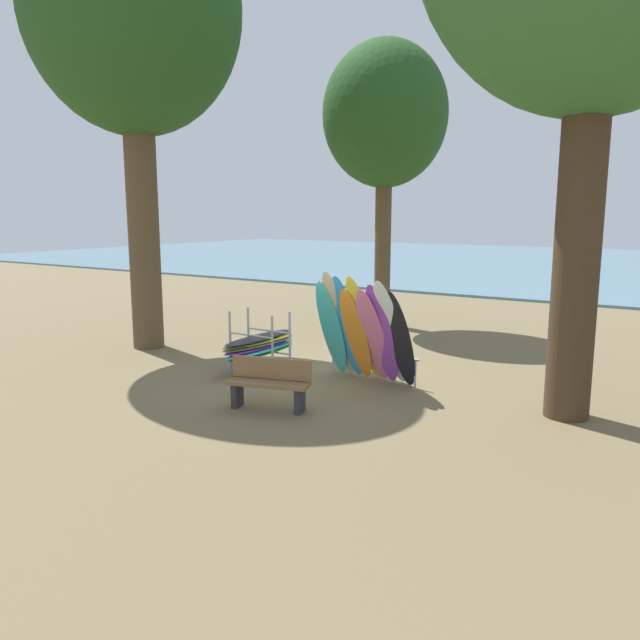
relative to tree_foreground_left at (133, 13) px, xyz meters
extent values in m
plane|color=brown|center=(4.99, -0.37, -7.70)|extent=(80.00, 80.00, 0.00)
cube|color=slate|center=(4.99, 30.95, -7.65)|extent=(80.00, 36.00, 0.10)
cylinder|color=brown|center=(0.00, 0.00, -4.57)|extent=(0.74, 0.74, 6.26)
ellipsoid|color=#234C1E|center=(0.00, 0.00, 0.11)|extent=(4.90, 4.90, 5.64)
cylinder|color=#42301E|center=(9.76, 0.00, -4.66)|extent=(0.70, 0.70, 6.08)
cylinder|color=brown|center=(3.40, 5.85, -5.27)|extent=(0.47, 0.47, 4.85)
ellipsoid|color=#234C1E|center=(3.40, 5.85, -1.74)|extent=(3.50, 3.50, 4.02)
ellipsoid|color=#38B2AD|center=(5.23, 0.07, -6.72)|extent=(0.62, 0.85, 1.96)
ellipsoid|color=#C6B289|center=(5.43, 0.05, -6.61)|extent=(0.62, 0.99, 2.17)
ellipsoid|color=#2D8ED1|center=(5.62, 0.03, -6.65)|extent=(0.61, 0.92, 2.10)
ellipsoid|color=orange|center=(5.82, 0.02, -6.77)|extent=(0.64, 0.88, 1.86)
ellipsoid|color=yellow|center=(6.02, 0.00, -6.64)|extent=(0.68, 1.07, 2.12)
ellipsoid|color=pink|center=(6.21, -0.02, -6.75)|extent=(0.60, 0.98, 1.89)
ellipsoid|color=purple|center=(6.41, -0.03, -6.70)|extent=(0.63, 0.92, 1.99)
ellipsoid|color=white|center=(6.61, -0.05, -6.66)|extent=(0.64, 1.04, 2.08)
ellipsoid|color=black|center=(6.80, -0.07, -6.75)|extent=(0.66, 0.84, 1.89)
cylinder|color=#9EA0A5|center=(5.01, 0.50, -7.43)|extent=(0.04, 0.04, 0.55)
cylinder|color=#9EA0A5|center=(7.02, 0.17, -7.43)|extent=(0.04, 0.04, 0.55)
cylinder|color=#9EA0A5|center=(6.02, 0.34, -7.15)|extent=(2.17, 0.40, 0.04)
cylinder|color=#9EA0A5|center=(3.19, -0.65, -7.08)|extent=(0.05, 0.05, 1.25)
cylinder|color=#9EA0A5|center=(4.29, -0.65, -7.08)|extent=(0.05, 0.05, 1.25)
cylinder|color=#9EA0A5|center=(3.19, -0.05, -7.08)|extent=(0.05, 0.05, 1.25)
cylinder|color=#9EA0A5|center=(4.29, -0.05, -7.08)|extent=(0.05, 0.05, 1.25)
cylinder|color=#9EA0A5|center=(3.74, -0.65, -7.35)|extent=(1.10, 0.04, 0.04)
cylinder|color=#9EA0A5|center=(3.74, -0.65, -6.90)|extent=(1.10, 0.04, 0.04)
cylinder|color=#9EA0A5|center=(3.74, -0.05, -7.35)|extent=(1.10, 0.04, 0.04)
cylinder|color=#9EA0A5|center=(3.74, -0.05, -6.90)|extent=(1.10, 0.04, 0.04)
ellipsoid|color=#339E56|center=(3.78, -0.35, -7.30)|extent=(0.51, 2.10, 0.06)
ellipsoid|color=#38B2AD|center=(3.78, -0.35, -7.24)|extent=(0.51, 2.10, 0.06)
ellipsoid|color=purple|center=(3.70, -0.35, -7.18)|extent=(0.52, 2.11, 0.06)
ellipsoid|color=gray|center=(3.73, -0.35, -7.12)|extent=(0.63, 2.13, 0.06)
ellipsoid|color=yellow|center=(3.73, -0.35, -7.06)|extent=(0.66, 2.13, 0.06)
ellipsoid|color=black|center=(3.72, -0.35, -7.00)|extent=(0.52, 2.11, 0.06)
cube|color=#2D2D33|center=(4.94, -2.50, -7.49)|extent=(0.19, 0.34, 0.42)
cube|color=#2D2D33|center=(6.01, -2.19, -7.49)|extent=(0.19, 0.34, 0.42)
cube|color=olive|center=(5.47, -2.34, -7.25)|extent=(1.46, 0.77, 0.06)
cube|color=olive|center=(5.42, -2.17, -7.03)|extent=(1.36, 0.45, 0.36)
camera|label=1|loc=(11.63, -10.31, -4.42)|focal=34.92mm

